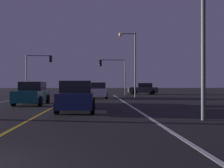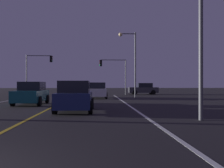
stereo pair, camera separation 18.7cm
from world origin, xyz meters
TOP-DOWN VIEW (x-y plane):
  - lane_edge_right at (5.22, 12.78)m, footprint 0.16×37.56m
  - lane_center_divider at (0.00, 12.78)m, footprint 0.16×37.56m
  - car_lead_same_lane at (1.73, 10.51)m, footprint 2.02×4.30m
  - car_oncoming at (-1.92, 15.38)m, footprint 2.02×4.30m
  - car_crossing_side at (9.80, 33.64)m, footprint 4.30×2.02m
  - car_ahead_far at (2.98, 23.63)m, footprint 2.02×4.30m
  - traffic_light_near_right at (5.06, 32.06)m, footprint 3.83×0.36m
  - traffic_light_near_left at (-5.21, 32.06)m, footprint 3.69×0.36m
  - street_lamp_right_near at (6.87, 6.75)m, footprint 2.01×0.44m
  - street_lamp_right_far at (6.87, 25.42)m, footprint 2.04×0.44m

SIDE VIEW (x-z plane):
  - lane_edge_right at x=5.22m, z-range 0.00..0.01m
  - lane_center_divider at x=0.00m, z-range 0.00..0.01m
  - car_lead_same_lane at x=1.73m, z-range -0.03..1.67m
  - car_oncoming at x=-1.92m, z-range -0.03..1.67m
  - car_crossing_side at x=9.80m, z-range -0.03..1.67m
  - car_ahead_far at x=2.98m, z-range -0.03..1.67m
  - traffic_light_near_right at x=5.06m, z-range 1.28..6.30m
  - traffic_light_near_left at x=-5.21m, z-range 1.38..6.95m
  - street_lamp_right_near at x=6.87m, z-range 1.03..8.37m
  - street_lamp_right_far at x=6.87m, z-range 1.04..8.58m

